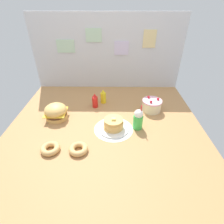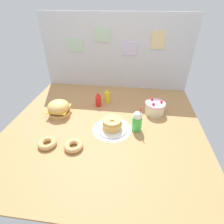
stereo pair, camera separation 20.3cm
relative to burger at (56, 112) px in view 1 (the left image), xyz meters
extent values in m
cube|color=#B27F4C|center=(0.60, -0.16, -0.10)|extent=(2.24, 2.17, 0.02)
cube|color=silver|center=(0.60, 0.92, 0.46)|extent=(2.24, 0.03, 1.10)
cube|color=#B2D1B2|center=(-0.01, 0.90, 0.56)|extent=(0.26, 0.01, 0.18)
cube|color=#B2D1B2|center=(0.41, 0.90, 0.71)|extent=(0.23, 0.01, 0.19)
cube|color=silver|center=(0.81, 0.90, 0.53)|extent=(0.21, 0.01, 0.19)
cube|color=beige|center=(1.21, 0.90, 0.66)|extent=(0.18, 0.01, 0.24)
cylinder|color=white|center=(0.70, -0.21, -0.09)|extent=(0.44, 0.44, 0.00)
cylinder|color=#DBA859|center=(0.00, 0.00, -0.07)|extent=(0.26, 0.26, 0.05)
cylinder|color=#59331E|center=(0.00, 0.00, -0.03)|extent=(0.24, 0.24, 0.04)
cube|color=yellow|center=(0.00, 0.00, -0.01)|extent=(0.25, 0.25, 0.01)
ellipsoid|color=#E5B260|center=(0.00, 0.00, 0.03)|extent=(0.27, 0.27, 0.15)
cylinder|color=white|center=(0.70, -0.21, -0.08)|extent=(0.34, 0.34, 0.02)
cylinder|color=#E0AD5B|center=(0.70, -0.21, -0.06)|extent=(0.22, 0.22, 0.03)
cylinder|color=#E0AD5B|center=(0.70, -0.21, -0.03)|extent=(0.21, 0.21, 0.03)
cylinder|color=#E0AD5B|center=(0.70, -0.21, 0.00)|extent=(0.22, 0.22, 0.03)
cylinder|color=#E0AD5B|center=(0.70, -0.21, 0.03)|extent=(0.21, 0.21, 0.03)
cube|color=#F7E072|center=(0.70, -0.21, 0.05)|extent=(0.04, 0.04, 0.02)
cylinder|color=beige|center=(1.20, 0.19, -0.03)|extent=(0.24, 0.24, 0.13)
cylinder|color=#F2B2C6|center=(1.20, 0.19, 0.05)|extent=(0.25, 0.25, 0.02)
sphere|color=red|center=(1.27, 0.20, 0.08)|extent=(0.03, 0.03, 0.03)
sphere|color=red|center=(1.16, 0.25, 0.08)|extent=(0.03, 0.03, 0.03)
sphere|color=red|center=(1.17, 0.12, 0.08)|extent=(0.03, 0.03, 0.03)
cylinder|color=red|center=(0.45, 0.27, -0.02)|extent=(0.08, 0.08, 0.15)
cone|color=red|center=(0.45, 0.27, 0.08)|extent=(0.06, 0.06, 0.05)
cylinder|color=yellow|center=(0.56, 0.39, -0.02)|extent=(0.08, 0.08, 0.15)
cone|color=yellow|center=(0.56, 0.39, 0.08)|extent=(0.06, 0.06, 0.05)
cylinder|color=green|center=(0.98, -0.18, -0.01)|extent=(0.11, 0.11, 0.16)
sphere|color=white|center=(0.98, -0.18, 0.10)|extent=(0.10, 0.10, 0.10)
cylinder|color=red|center=(1.00, -0.18, 0.13)|extent=(0.01, 0.03, 0.16)
torus|color=tan|center=(0.09, -0.55, -0.06)|extent=(0.19, 0.19, 0.06)
torus|color=brown|center=(0.09, -0.55, -0.06)|extent=(0.18, 0.18, 0.05)
torus|color=tan|center=(0.36, -0.56, -0.06)|extent=(0.19, 0.19, 0.06)
torus|color=#D89ED8|center=(0.36, -0.56, -0.06)|extent=(0.18, 0.18, 0.05)
camera|label=1|loc=(0.70, -1.77, 1.17)|focal=28.10mm
camera|label=2|loc=(0.90, -1.75, 1.17)|focal=28.10mm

